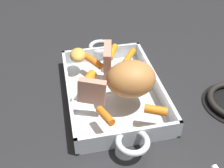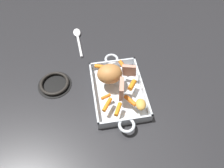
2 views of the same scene
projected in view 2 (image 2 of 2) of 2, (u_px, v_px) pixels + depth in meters
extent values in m
plane|color=#232326|center=(118.00, 93.00, 1.06)|extent=(2.25, 2.25, 0.00)
cube|color=silver|center=(118.00, 93.00, 1.06)|extent=(0.35, 0.24, 0.01)
cube|color=silver|center=(142.00, 87.00, 1.05)|extent=(0.35, 0.01, 0.05)
cube|color=silver|center=(94.00, 94.00, 1.03)|extent=(0.35, 0.01, 0.05)
cube|color=silver|center=(125.00, 122.00, 0.94)|extent=(0.01, 0.24, 0.05)
cube|color=silver|center=(112.00, 64.00, 1.14)|extent=(0.01, 0.24, 0.05)
torus|color=silver|center=(127.00, 125.00, 0.92)|extent=(0.07, 0.07, 0.01)
torus|color=silver|center=(112.00, 59.00, 1.14)|extent=(0.07, 0.07, 0.01)
ellipsoid|color=#B7773E|center=(110.00, 74.00, 1.02)|extent=(0.10, 0.12, 0.09)
cube|color=tan|center=(122.00, 89.00, 0.97)|extent=(0.08, 0.04, 0.08)
cube|color=tan|center=(129.00, 71.00, 1.04)|extent=(0.04, 0.07, 0.07)
cylinder|color=orange|center=(100.00, 67.00, 1.09)|extent=(0.04, 0.06, 0.02)
cylinder|color=orange|center=(123.00, 65.00, 1.09)|extent=(0.06, 0.04, 0.02)
cylinder|color=orange|center=(118.00, 109.00, 0.94)|extent=(0.07, 0.05, 0.02)
cylinder|color=orange|center=(130.00, 101.00, 0.97)|extent=(0.07, 0.05, 0.02)
cylinder|color=orange|center=(106.00, 97.00, 0.98)|extent=(0.03, 0.05, 0.02)
cylinder|color=orange|center=(132.00, 85.00, 1.02)|extent=(0.06, 0.05, 0.03)
cylinder|color=orange|center=(107.00, 105.00, 0.96)|extent=(0.07, 0.06, 0.02)
ellipsoid|color=gold|center=(141.00, 104.00, 0.95)|extent=(0.06, 0.05, 0.03)
cylinder|color=black|center=(55.00, 85.00, 1.09)|extent=(0.17, 0.17, 0.01)
torus|color=black|center=(54.00, 83.00, 1.08)|extent=(0.15, 0.15, 0.02)
cylinder|color=white|center=(80.00, 46.00, 1.25)|extent=(0.18, 0.03, 0.01)
ellipsoid|color=white|center=(77.00, 33.00, 1.32)|extent=(0.08, 0.05, 0.02)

